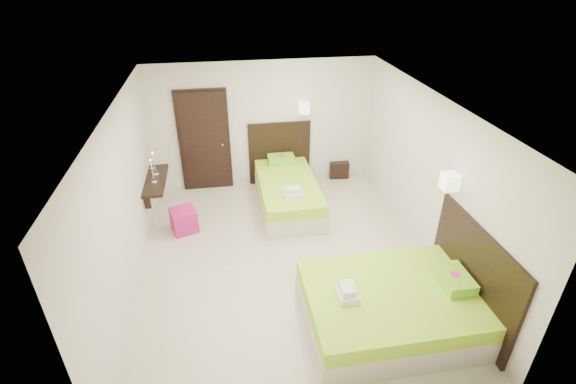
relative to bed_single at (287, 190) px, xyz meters
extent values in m
plane|color=beige|center=(-0.33, -1.75, -0.32)|extent=(5.50, 5.50, 0.00)
cube|color=beige|center=(0.00, -0.08, -0.15)|extent=(1.08, 2.17, 0.35)
cube|color=#93CF21|center=(0.00, -0.08, 0.13)|extent=(1.07, 2.14, 0.22)
cube|color=black|center=(0.00, 0.97, 0.35)|extent=(1.30, 0.05, 1.35)
cube|color=#85D627|center=(0.00, 0.73, 0.32)|extent=(0.54, 0.37, 0.15)
cylinder|color=#D5328D|center=(0.00, 0.73, 0.39)|extent=(0.13, 0.13, 0.00)
cube|color=white|center=(0.00, -0.68, 0.28)|extent=(0.32, 0.24, 0.09)
cube|color=white|center=(0.00, -0.68, 0.37)|extent=(0.24, 0.18, 0.09)
cube|color=#FAF3CD|center=(0.48, 0.82, 1.36)|extent=(0.19, 0.19, 0.22)
cylinder|color=#2D2116|center=(0.48, 0.90, 1.36)|extent=(0.03, 0.16, 0.03)
cube|color=beige|center=(0.82, -3.29, -0.15)|extent=(2.21, 1.66, 0.35)
cube|color=#93CF21|center=(0.82, -3.29, 0.14)|extent=(2.19, 1.64, 0.22)
cube|color=black|center=(1.89, -3.29, 0.37)|extent=(0.05, 1.88, 1.38)
cube|color=#85D627|center=(1.65, -3.29, 0.33)|extent=(0.38, 0.55, 0.15)
cylinder|color=#D5328D|center=(1.65, -3.29, 0.41)|extent=(0.13, 0.13, 0.00)
cube|color=white|center=(0.21, -3.29, 0.30)|extent=(0.24, 0.33, 0.09)
cube|color=white|center=(0.21, -3.29, 0.38)|extent=(0.18, 0.25, 0.09)
cube|color=#FAF3CD|center=(1.74, -2.59, 1.39)|extent=(0.20, 0.20, 0.22)
cylinder|color=#2D2116|center=(1.82, -2.59, 1.39)|extent=(0.16, 0.03, 0.03)
cube|color=black|center=(1.33, 1.03, -0.14)|extent=(0.45, 0.41, 0.37)
cube|color=#AB1666|center=(-1.96, -0.59, -0.11)|extent=(0.52, 0.52, 0.42)
cube|color=black|center=(-1.53, 0.96, 0.73)|extent=(1.02, 0.06, 2.14)
cube|color=black|center=(-1.53, 0.93, 0.73)|extent=(0.88, 0.04, 2.06)
cylinder|color=silver|center=(-1.18, 0.89, 0.68)|extent=(0.03, 0.10, 0.03)
cube|color=black|center=(-2.40, -0.15, 0.50)|extent=(0.35, 1.20, 0.06)
cube|color=black|center=(-2.52, -0.60, 0.35)|extent=(0.10, 0.04, 0.30)
cube|color=black|center=(-2.52, 0.30, 0.35)|extent=(0.10, 0.04, 0.30)
cylinder|color=silver|center=(-2.40, -0.30, 0.54)|extent=(0.10, 0.10, 0.02)
cylinder|color=silver|center=(-2.40, -0.30, 0.66)|extent=(0.02, 0.02, 0.22)
cone|color=silver|center=(-2.40, -0.30, 0.79)|extent=(0.07, 0.07, 0.04)
cylinder|color=white|center=(-2.40, -0.30, 0.88)|extent=(0.02, 0.02, 0.15)
sphere|color=#FFB23F|center=(-2.40, -0.30, 0.97)|extent=(0.02, 0.02, 0.02)
cylinder|color=silver|center=(-2.40, 0.00, 0.54)|extent=(0.10, 0.10, 0.02)
cylinder|color=silver|center=(-2.40, 0.00, 0.66)|extent=(0.02, 0.02, 0.22)
cone|color=silver|center=(-2.40, 0.00, 0.79)|extent=(0.07, 0.07, 0.04)
cylinder|color=white|center=(-2.40, 0.00, 0.88)|extent=(0.02, 0.02, 0.15)
sphere|color=#FFB23F|center=(-2.40, 0.00, 0.97)|extent=(0.02, 0.02, 0.02)
camera|label=1|loc=(-1.17, -7.01, 3.97)|focal=26.00mm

